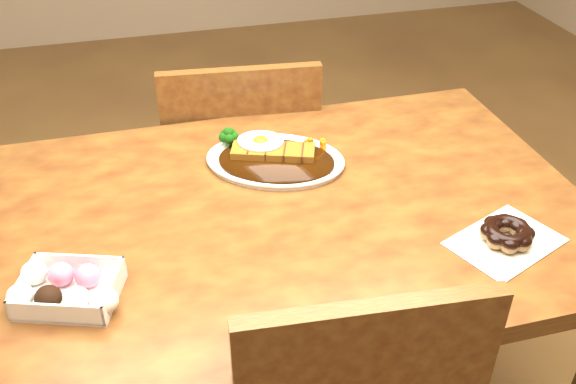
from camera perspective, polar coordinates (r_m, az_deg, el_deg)
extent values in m
cube|color=#491E0E|center=(1.28, -0.19, -2.08)|extent=(1.20, 0.80, 0.04)
cylinder|color=#491E0E|center=(1.78, -20.38, -7.95)|extent=(0.06, 0.06, 0.71)
cylinder|color=#491E0E|center=(1.93, 12.89, -2.61)|extent=(0.06, 0.06, 0.71)
cube|color=#491E0E|center=(1.94, -4.32, 1.18)|extent=(0.46, 0.46, 0.04)
cylinder|color=#491E0E|center=(2.22, -0.11, -0.88)|extent=(0.04, 0.04, 0.41)
cylinder|color=#491E0E|center=(2.20, -8.88, -1.67)|extent=(0.04, 0.04, 0.41)
cylinder|color=#491E0E|center=(1.96, 1.43, -6.62)|extent=(0.04, 0.04, 0.41)
cylinder|color=#491E0E|center=(1.94, -8.60, -7.58)|extent=(0.04, 0.04, 0.41)
cube|color=#491E0E|center=(1.65, -4.05, 4.51)|extent=(0.40, 0.07, 0.40)
ellipsoid|color=white|center=(1.40, -1.14, 2.77)|extent=(0.36, 0.31, 0.01)
ellipsoid|color=black|center=(1.38, -1.04, 2.75)|extent=(0.30, 0.26, 0.01)
cube|color=#6B380C|center=(1.40, -1.33, 3.57)|extent=(0.19, 0.12, 0.02)
ellipsoid|color=white|center=(1.41, -2.46, 4.54)|extent=(0.13, 0.12, 0.01)
ellipsoid|color=#FFB214|center=(1.41, -2.46, 4.58)|extent=(0.03, 0.03, 0.02)
cube|color=white|center=(1.12, -18.89, -8.10)|extent=(0.19, 0.17, 0.04)
ellipsoid|color=beige|center=(1.13, -22.72, -8.54)|extent=(0.04, 0.04, 0.04)
ellipsoid|color=black|center=(1.11, -20.54, -8.79)|extent=(0.04, 0.04, 0.04)
ellipsoid|color=beige|center=(1.09, -18.28, -9.04)|extent=(0.04, 0.04, 0.04)
ellipsoid|color=beige|center=(1.08, -15.95, -9.28)|extent=(0.04, 0.04, 0.04)
ellipsoid|color=beige|center=(1.16, -21.66, -6.70)|extent=(0.04, 0.04, 0.04)
ellipsoid|color=pink|center=(1.15, -19.54, -6.91)|extent=(0.04, 0.04, 0.04)
ellipsoid|color=pink|center=(1.13, -17.35, -7.11)|extent=(0.04, 0.04, 0.04)
cube|color=silver|center=(1.25, 18.73, -4.20)|extent=(0.24, 0.20, 0.00)
torus|color=olive|center=(1.24, 18.88, -3.58)|extent=(0.12, 0.12, 0.03)
torus|color=black|center=(1.23, 18.96, -3.26)|extent=(0.11, 0.11, 0.02)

